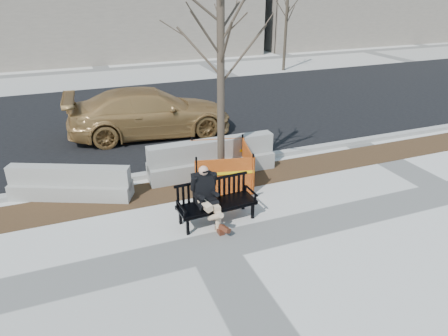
{
  "coord_description": "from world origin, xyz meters",
  "views": [
    {
      "loc": [
        -2.19,
        -6.26,
        4.75
      ],
      "look_at": [
        0.84,
        1.45,
        0.94
      ],
      "focal_mm": 32.87,
      "sensor_mm": 36.0,
      "label": 1
    }
  ],
  "objects": [
    {
      "name": "tree_fence",
      "position": [
        1.16,
        2.47,
        0.0
      ],
      "size": [
        2.56,
        2.56,
        5.33
      ],
      "primitive_type": null,
      "rotation": [
        0.0,
        0.0,
        -0.23
      ],
      "color": "orange",
      "rests_on": "ground"
    },
    {
      "name": "mulch_strip",
      "position": [
        0.0,
        2.6,
        0.0
      ],
      "size": [
        40.0,
        1.2,
        0.02
      ],
      "primitive_type": "cube",
      "color": "#47301C",
      "rests_on": "ground"
    },
    {
      "name": "curb",
      "position": [
        0.0,
        3.55,
        0.06
      ],
      "size": [
        60.0,
        0.25,
        0.12
      ],
      "primitive_type": "cube",
      "color": "#9E9B93",
      "rests_on": "ground"
    },
    {
      "name": "bench",
      "position": [
        0.44,
        0.85,
        0.0
      ],
      "size": [
        1.76,
        0.72,
        0.92
      ],
      "primitive_type": null,
      "rotation": [
        0.0,
        0.0,
        0.06
      ],
      "color": "black",
      "rests_on": "ground"
    },
    {
      "name": "asphalt_street",
      "position": [
        0.0,
        8.8,
        0.0
      ],
      "size": [
        60.0,
        10.4,
        0.01
      ],
      "primitive_type": "cube",
      "color": "black",
      "rests_on": "ground"
    },
    {
      "name": "ground",
      "position": [
        0.0,
        0.0,
        0.0
      ],
      "size": [
        120.0,
        120.0,
        0.0
      ],
      "primitive_type": "plane",
      "color": "beige",
      "rests_on": "ground"
    },
    {
      "name": "far_tree_right",
      "position": [
        9.72,
        14.66,
        0.0
      ],
      "size": [
        1.82,
        1.82,
        4.8
      ],
      "primitive_type": null,
      "rotation": [
        0.0,
        0.0,
        -0.02
      ],
      "color": "#413629",
      "rests_on": "ground"
    },
    {
      "name": "jersey_barrier_left",
      "position": [
        -2.42,
        3.1,
        0.0
      ],
      "size": [
        2.84,
        1.69,
        0.82
      ],
      "primitive_type": null,
      "rotation": [
        0.0,
        0.0,
        -0.42
      ],
      "color": "gray",
      "rests_on": "ground"
    },
    {
      "name": "jersey_barrier_right",
      "position": [
        1.16,
        3.14,
        0.0
      ],
      "size": [
        3.41,
        0.7,
        0.98
      ],
      "primitive_type": null,
      "rotation": [
        0.0,
        0.0,
        -0.01
      ],
      "color": "gray",
      "rests_on": "ground"
    },
    {
      "name": "seated_man",
      "position": [
        0.2,
        0.88,
        0.0
      ],
      "size": [
        0.61,
        0.95,
        1.29
      ],
      "primitive_type": null,
      "rotation": [
        0.0,
        0.0,
        0.06
      ],
      "color": "black",
      "rests_on": "ground"
    },
    {
      "name": "sedan",
      "position": [
        0.31,
        6.77,
        0.0
      ],
      "size": [
        5.46,
        2.56,
        1.54
      ],
      "primitive_type": "imported",
      "rotation": [
        0.0,
        0.0,
        1.49
      ],
      "color": "olive",
      "rests_on": "ground"
    }
  ]
}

